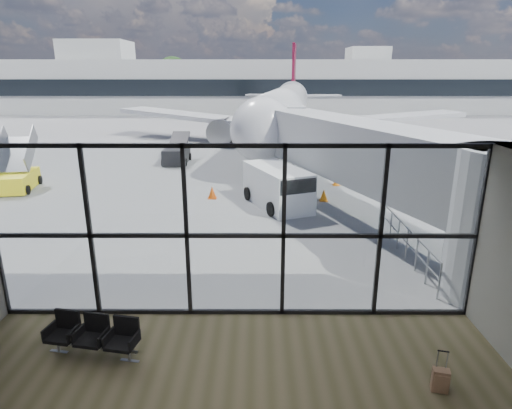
{
  "coord_description": "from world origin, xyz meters",
  "views": [
    {
      "loc": [
        0.56,
        -9.91,
        6.05
      ],
      "look_at": [
        0.51,
        3.0,
        2.08
      ],
      "focal_mm": 30.0,
      "sensor_mm": 36.0,
      "label": 1
    }
  ],
  "objects_px": {
    "mobile_stairs": "(15,178)",
    "seating_row": "(94,333)",
    "suitcase": "(440,380)",
    "airliner": "(284,109)",
    "service_van": "(278,187)",
    "belt_loader": "(177,154)"
  },
  "relations": [
    {
      "from": "mobile_stairs",
      "to": "seating_row",
      "type": "bearing_deg",
      "value": -67.56
    },
    {
      "from": "suitcase",
      "to": "airliner",
      "type": "relative_size",
      "value": 0.02
    },
    {
      "from": "airliner",
      "to": "service_van",
      "type": "bearing_deg",
      "value": -86.51
    },
    {
      "from": "suitcase",
      "to": "service_van",
      "type": "distance_m",
      "value": 12.74
    },
    {
      "from": "seating_row",
      "to": "suitcase",
      "type": "relative_size",
      "value": 2.41
    },
    {
      "from": "seating_row",
      "to": "service_van",
      "type": "xyz_separation_m",
      "value": [
        4.61,
        11.26,
        0.43
      ]
    },
    {
      "from": "seating_row",
      "to": "mobile_stairs",
      "type": "bearing_deg",
      "value": 134.29
    },
    {
      "from": "suitcase",
      "to": "airliner",
      "type": "height_order",
      "value": "airliner"
    },
    {
      "from": "belt_loader",
      "to": "service_van",
      "type": "bearing_deg",
      "value": -57.48
    },
    {
      "from": "seating_row",
      "to": "airliner",
      "type": "relative_size",
      "value": 0.06
    },
    {
      "from": "service_van",
      "to": "belt_loader",
      "type": "bearing_deg",
      "value": 99.96
    },
    {
      "from": "airliner",
      "to": "belt_loader",
      "type": "xyz_separation_m",
      "value": [
        -8.12,
        -10.58,
        -2.29
      ]
    },
    {
      "from": "suitcase",
      "to": "service_van",
      "type": "relative_size",
      "value": 0.19
    },
    {
      "from": "suitcase",
      "to": "service_van",
      "type": "xyz_separation_m",
      "value": [
        -2.64,
        12.45,
        0.69
      ]
    },
    {
      "from": "airliner",
      "to": "belt_loader",
      "type": "relative_size",
      "value": 8.95
    },
    {
      "from": "belt_loader",
      "to": "suitcase",
      "type": "bearing_deg",
      "value": -68.19
    },
    {
      "from": "airliner",
      "to": "mobile_stairs",
      "type": "relative_size",
      "value": 9.43
    },
    {
      "from": "service_van",
      "to": "mobile_stairs",
      "type": "relative_size",
      "value": 1.17
    },
    {
      "from": "airliner",
      "to": "service_van",
      "type": "relative_size",
      "value": 8.05
    },
    {
      "from": "airliner",
      "to": "suitcase",
      "type": "bearing_deg",
      "value": -80.47
    },
    {
      "from": "service_van",
      "to": "suitcase",
      "type": "bearing_deg",
      "value": -101.02
    },
    {
      "from": "seating_row",
      "to": "mobile_stairs",
      "type": "height_order",
      "value": "mobile_stairs"
    }
  ]
}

